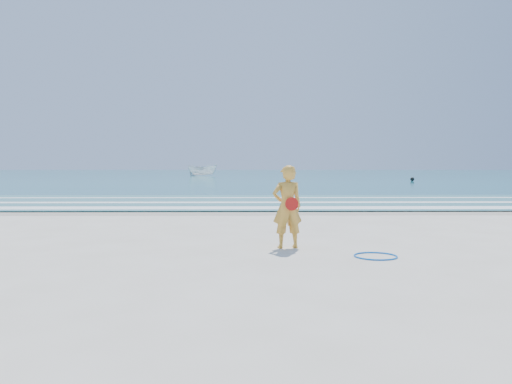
{
  "coord_description": "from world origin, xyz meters",
  "views": [
    {
      "loc": [
        -0.13,
        -9.07,
        1.69
      ],
      "look_at": [
        0.03,
        4.0,
        1.0
      ],
      "focal_mm": 35.0,
      "sensor_mm": 36.0,
      "label": 1
    }
  ],
  "objects": [
    {
      "name": "foam_far",
      "position": [
        0.0,
        16.5,
        0.05
      ],
      "size": [
        400.0,
        0.6,
        0.01
      ],
      "primitive_type": "cube",
      "color": "white",
      "rests_on": "shallow"
    },
    {
      "name": "woman",
      "position": [
        0.63,
        1.08,
        0.85
      ],
      "size": [
        0.69,
        0.52,
        1.7
      ],
      "color": "gold",
      "rests_on": "ground"
    },
    {
      "name": "foam_mid",
      "position": [
        0.0,
        13.2,
        0.05
      ],
      "size": [
        400.0,
        0.9,
        0.01
      ],
      "primitive_type": "cube",
      "color": "white",
      "rests_on": "shallow"
    },
    {
      "name": "wet_sand",
      "position": [
        0.0,
        9.0,
        0.0
      ],
      "size": [
        400.0,
        2.4,
        0.0
      ],
      "primitive_type": "cube",
      "color": "#B2A893",
      "rests_on": "ground"
    },
    {
      "name": "shallow",
      "position": [
        0.0,
        14.0,
        0.04
      ],
      "size": [
        400.0,
        10.0,
        0.01
      ],
      "primitive_type": "cube",
      "color": "#59B7AD",
      "rests_on": "ocean"
    },
    {
      "name": "ocean",
      "position": [
        0.0,
        105.0,
        0.02
      ],
      "size": [
        400.0,
        190.0,
        0.04
      ],
      "primitive_type": "cube",
      "color": "#19727F",
      "rests_on": "ground"
    },
    {
      "name": "buoy",
      "position": [
        17.44,
        44.63,
        0.26
      ],
      "size": [
        0.43,
        0.43,
        0.43
      ],
      "primitive_type": "sphere",
      "color": "black",
      "rests_on": "ocean"
    },
    {
      "name": "hoop",
      "position": [
        2.2,
        0.06,
        0.01
      ],
      "size": [
        0.81,
        0.81,
        0.03
      ],
      "primitive_type": "torus",
      "rotation": [
        0.0,
        0.0,
        -0.01
      ],
      "color": "blue",
      "rests_on": "ground"
    },
    {
      "name": "boat",
      "position": [
        -8.08,
        74.43,
        1.0
      ],
      "size": [
        5.16,
        2.5,
        1.92
      ],
      "primitive_type": "imported",
      "rotation": [
        0.0,
        0.0,
        1.44
      ],
      "color": "white",
      "rests_on": "ocean"
    },
    {
      "name": "foam_near",
      "position": [
        0.0,
        10.3,
        0.05
      ],
      "size": [
        400.0,
        1.4,
        0.01
      ],
      "primitive_type": "cube",
      "color": "white",
      "rests_on": "shallow"
    },
    {
      "name": "ground",
      "position": [
        0.0,
        0.0,
        0.0
      ],
      "size": [
        400.0,
        400.0,
        0.0
      ],
      "primitive_type": "plane",
      "color": "silver",
      "rests_on": "ground"
    }
  ]
}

